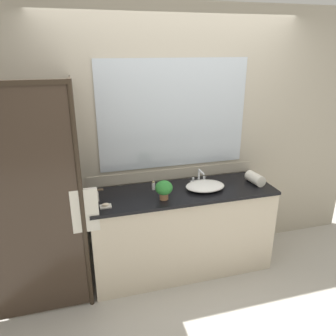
% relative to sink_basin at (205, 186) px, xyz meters
% --- Properties ---
extents(ground_plane, '(8.00, 8.00, 0.00)m').
position_rel_sink_basin_xyz_m(ground_plane, '(-0.22, 0.02, -0.93)').
color(ground_plane, '#B7B2A8').
extents(wall_back_with_mirror, '(4.40, 0.06, 2.60)m').
position_rel_sink_basin_xyz_m(wall_back_with_mirror, '(-0.22, 0.37, 0.38)').
color(wall_back_with_mirror, '#B2A893').
rests_on(wall_back_with_mirror, ground_plane).
extents(vanity_cabinet, '(1.80, 0.58, 0.90)m').
position_rel_sink_basin_xyz_m(vanity_cabinet, '(-0.22, 0.03, -0.48)').
color(vanity_cabinet, beige).
rests_on(vanity_cabinet, ground_plane).
extents(shower_enclosure, '(1.20, 0.59, 2.00)m').
position_rel_sink_basin_xyz_m(shower_enclosure, '(-1.49, -0.17, 0.09)').
color(shower_enclosure, '#2D2319').
rests_on(shower_enclosure, ground_plane).
extents(sink_basin, '(0.39, 0.29, 0.06)m').
position_rel_sink_basin_xyz_m(sink_basin, '(0.00, 0.00, 0.00)').
color(sink_basin, white).
rests_on(sink_basin, vanity_cabinet).
extents(faucet, '(0.17, 0.15, 0.15)m').
position_rel_sink_basin_xyz_m(faucet, '(0.00, 0.16, 0.02)').
color(faucet, silver).
rests_on(faucet, vanity_cabinet).
extents(potted_plant, '(0.16, 0.16, 0.18)m').
position_rel_sink_basin_xyz_m(potted_plant, '(-0.45, -0.11, 0.07)').
color(potted_plant, '#B77A51').
rests_on(potted_plant, vanity_cabinet).
extents(soap_dish, '(0.10, 0.07, 0.04)m').
position_rel_sink_basin_xyz_m(soap_dish, '(-0.98, -0.12, -0.02)').
color(soap_dish, silver).
rests_on(soap_dish, vanity_cabinet).
extents(amenity_bottle_lotion, '(0.03, 0.03, 0.09)m').
position_rel_sink_basin_xyz_m(amenity_bottle_lotion, '(-0.49, 0.13, 0.01)').
color(amenity_bottle_lotion, white).
rests_on(amenity_bottle_lotion, vanity_cabinet).
extents(amenity_bottle_body_wash, '(0.03, 0.03, 0.10)m').
position_rel_sink_basin_xyz_m(amenity_bottle_body_wash, '(-1.04, 0.01, 0.01)').
color(amenity_bottle_body_wash, silver).
rests_on(amenity_bottle_body_wash, vanity_cabinet).
extents(rolled_towel_near_edge, '(0.13, 0.22, 0.11)m').
position_rel_sink_basin_xyz_m(rolled_towel_near_edge, '(0.54, -0.01, 0.02)').
color(rolled_towel_near_edge, silver).
rests_on(rolled_towel_near_edge, vanity_cabinet).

